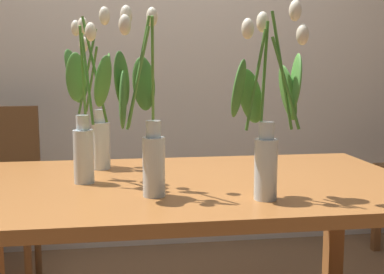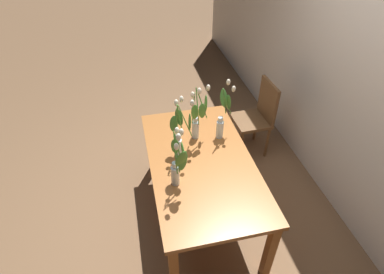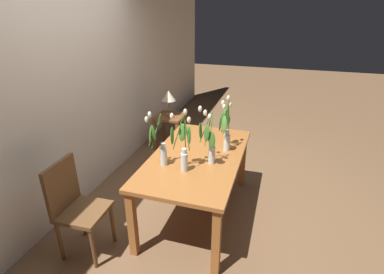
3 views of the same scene
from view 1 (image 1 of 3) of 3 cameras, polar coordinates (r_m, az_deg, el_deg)
room_wall_rear at (r=3.07m, az=-4.55°, el=12.23°), size 9.00×0.10×2.70m
dining_table at (r=1.70m, az=-1.06°, el=-8.19°), size 1.60×0.90×0.74m
tulip_vase_0 at (r=1.91m, az=-11.47°, el=2.09°), size 0.18×0.18×0.57m
tulip_vase_1 at (r=1.47m, az=-5.61°, el=1.40°), size 0.16×0.20×0.57m
tulip_vase_2 at (r=1.67m, az=-12.08°, el=2.28°), size 0.18×0.19×0.58m
tulip_vase_3 at (r=1.44m, az=8.91°, el=1.86°), size 0.24×0.14×0.58m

